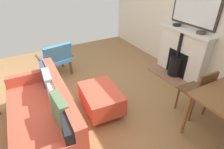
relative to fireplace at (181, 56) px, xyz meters
The scene contains 10 objects.
ground_plane 2.27m from the fireplace, ahead, with size 4.84×5.62×0.01m, color olive.
wall_left 0.89m from the fireplace, 147.60° to the right, with size 0.12×5.62×2.69m, color beige.
fireplace is the anchor object (origin of this frame).
mirror_over_mantel 1.13m from the fireplace, behind, with size 0.04×1.06×0.97m.
mantel_bowl_near 0.67m from the fireplace, 95.21° to the right, with size 0.17×0.17×0.04m.
mantel_bowl_far 0.69m from the fireplace, 94.72° to the left, with size 0.16×0.16×0.05m.
sofa 3.01m from the fireplace, ahead, with size 0.86×1.84×0.82m.
ottoman 2.10m from the fireplace, ahead, with size 0.65×0.85×0.41m.
armchair_accent 2.76m from the fireplace, 28.47° to the right, with size 0.76×0.69×0.80m.
dining_chair_near_fireplace 1.34m from the fireplace, 54.57° to the left, with size 0.42×0.42×0.85m.
Camera 1 is at (0.88, 2.56, 2.19)m, focal length 28.94 mm.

